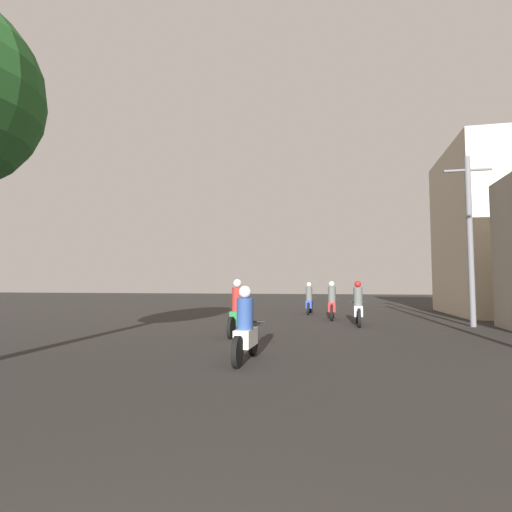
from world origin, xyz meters
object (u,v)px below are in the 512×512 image
motorcycle_red (332,304)px  building_right_far (512,231)px  motorcycle_green (238,313)px  motorcycle_white (246,331)px  motorcycle_blue (309,301)px  utility_pole_far (470,236)px  motorcycle_silver (358,307)px

motorcycle_red → building_right_far: (8.61, 4.33, 3.46)m
motorcycle_red → building_right_far: size_ratio=0.24×
motorcycle_green → building_right_far: 15.54m
motorcycle_white → motorcycle_blue: motorcycle_blue is taller
motorcycle_red → utility_pole_far: size_ratio=0.32×
building_right_far → motorcycle_green: bearing=-137.7°
utility_pole_far → building_right_far: bearing=59.1°
motorcycle_green → motorcycle_blue: bearing=89.3°
motorcycle_green → motorcycle_blue: size_ratio=1.09×
motorcycle_white → motorcycle_green: bearing=116.0°
motorcycle_silver → motorcycle_blue: size_ratio=1.12×
motorcycle_green → motorcycle_blue: (1.40, 8.91, -0.03)m
building_right_far → motorcycle_blue: bearing=-172.5°
motorcycle_white → utility_pole_far: utility_pole_far is taller
motorcycle_green → motorcycle_silver: 5.11m
motorcycle_white → motorcycle_blue: bearing=98.0°
motorcycle_white → building_right_far: bearing=63.3°
motorcycle_silver → motorcycle_red: bearing=112.0°
motorcycle_green → motorcycle_silver: size_ratio=0.97×
motorcycle_red → motorcycle_blue: size_ratio=1.02×
motorcycle_white → motorcycle_red: (1.46, 9.60, 0.06)m
motorcycle_white → motorcycle_red: size_ratio=0.97×
motorcycle_red → motorcycle_white: bearing=-90.8°
motorcycle_red → utility_pole_far: (4.90, -1.88, 2.56)m
motorcycle_silver → building_right_far: size_ratio=0.26×
motorcycle_white → motorcycle_blue: 12.65m
motorcycle_silver → motorcycle_green: bearing=-136.2°
motorcycle_silver → motorcycle_blue: bearing=110.5°
motorcycle_green → motorcycle_red: bearing=74.4°
building_right_far → utility_pole_far: size_ratio=1.35×
motorcycle_white → motorcycle_green: (-1.13, 3.74, 0.07)m
motorcycle_silver → utility_pole_far: utility_pole_far is taller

